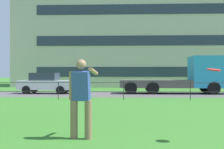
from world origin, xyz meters
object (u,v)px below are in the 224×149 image
(car_white_center, at_px, (46,83))
(flatbed_truck_right, at_px, (185,77))
(apartment_building_background, at_px, (171,31))
(person_thrower, at_px, (81,96))
(frisbee, at_px, (214,70))

(car_white_center, bearing_deg, flatbed_truck_right, 1.84)
(car_white_center, height_order, apartment_building_background, apartment_building_background)
(person_thrower, xyz_separation_m, car_white_center, (-4.82, 14.56, -0.15))
(frisbee, relative_size, apartment_building_background, 0.01)
(frisbee, height_order, apartment_building_background, apartment_building_background)
(flatbed_truck_right, relative_size, apartment_building_background, 0.19)
(frisbee, relative_size, car_white_center, 0.09)
(person_thrower, relative_size, car_white_center, 0.43)
(flatbed_truck_right, bearing_deg, frisbee, -100.11)
(person_thrower, distance_m, car_white_center, 15.34)
(car_white_center, relative_size, flatbed_truck_right, 0.55)
(person_thrower, xyz_separation_m, frisbee, (2.78, -0.19, 0.56))
(flatbed_truck_right, xyz_separation_m, apartment_building_background, (1.73, 16.02, 5.88))
(person_thrower, height_order, apartment_building_background, apartment_building_background)
(frisbee, distance_m, flatbed_truck_right, 15.32)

